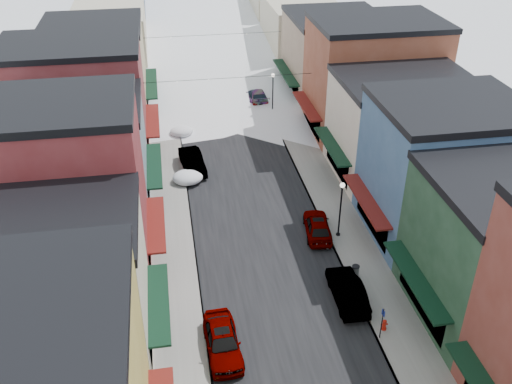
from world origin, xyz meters
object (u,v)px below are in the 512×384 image
object	(u,v)px
streetlamp_near	(341,203)
car_dark_hatch	(192,162)
car_green_sedan	(347,290)
trash_can	(355,271)
fire_hydrant	(384,325)
car_silver_sedan	(223,341)

from	to	relation	value
streetlamp_near	car_dark_hatch	bearing A→B (deg)	129.32
car_dark_hatch	streetlamp_near	world-z (taller)	streetlamp_near
car_green_sedan	trash_can	world-z (taller)	car_green_sedan
car_dark_hatch	fire_hydrant	xyz separation A→B (m)	(9.99, -22.29, -0.34)
fire_hydrant	streetlamp_near	bearing A→B (deg)	89.47
car_silver_sedan	streetlamp_near	xyz separation A→B (m)	(9.94, 9.98, 2.19)
fire_hydrant	trash_can	size ratio (longest dim) A/B	0.84
car_silver_sedan	car_green_sedan	distance (m)	8.99
fire_hydrant	trash_can	distance (m)	5.09
car_dark_hatch	car_green_sedan	distance (m)	21.08
streetlamp_near	car_silver_sedan	bearing A→B (deg)	-134.89
car_green_sedan	fire_hydrant	distance (m)	3.37
car_green_sedan	car_dark_hatch	bearing A→B (deg)	-64.61
car_green_sedan	fire_hydrant	xyz separation A→B (m)	(1.39, -3.05, -0.32)
trash_can	fire_hydrant	bearing A→B (deg)	-88.08
car_dark_hatch	trash_can	size ratio (longest dim) A/B	5.69
car_silver_sedan	streetlamp_near	world-z (taller)	streetlamp_near
car_green_sedan	car_silver_sedan	bearing A→B (deg)	21.13
trash_can	streetlamp_near	size ratio (longest dim) A/B	0.19
car_dark_hatch	trash_can	xyz separation A→B (m)	(9.82, -17.20, -0.23)
trash_can	streetlamp_near	bearing A→B (deg)	86.93
fire_hydrant	car_green_sedan	bearing A→B (deg)	114.51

